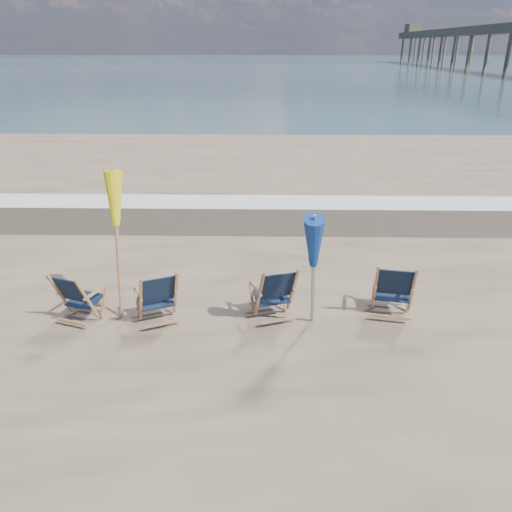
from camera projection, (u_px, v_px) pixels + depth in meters
The scene contains 9 objects.
ocean at pixel (267, 63), 124.45m from camera, with size 400.00×400.00×0.00m, color #3D5966.
surf_foam at pixel (261, 202), 14.23m from camera, with size 200.00×1.40×0.01m, color silver.
wet_sand_strip at pixel (260, 219), 12.85m from camera, with size 200.00×2.60×0.00m, color #42362A.
beach_chair_0 at pixel (87, 301), 7.73m from camera, with size 0.59×0.67×0.92m, color black, non-canonical shape.
beach_chair_1 at pixel (176, 295), 7.86m from camera, with size 0.62×0.70×0.97m, color black, non-canonical shape.
beach_chair_2 at pixel (293, 292), 7.94m from camera, with size 0.64×0.72×0.99m, color black, non-canonical shape.
beach_chair_3 at pixel (412, 293), 7.89m from camera, with size 0.65×0.73×1.02m, color black, non-canonical shape.
umbrella_yellow at pixel (113, 208), 7.62m from camera, with size 0.30×0.30×2.36m.
umbrella_blue at pixel (315, 237), 7.17m from camera, with size 0.30×0.30×2.09m.
Camera 1 is at (0.16, -5.41, 4.12)m, focal length 35.00 mm.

